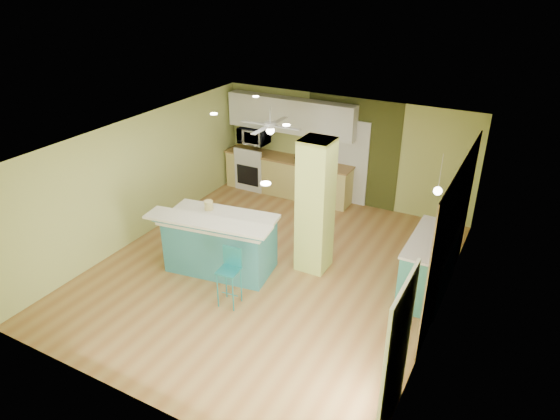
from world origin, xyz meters
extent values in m
cube|color=#A06938|center=(0.00, 0.00, -0.01)|extent=(6.00, 7.00, 0.01)
cube|color=white|center=(0.00, 0.00, 2.50)|extent=(6.00, 7.00, 0.01)
cube|color=#BFC96B|center=(0.00, 3.50, 1.25)|extent=(6.00, 0.01, 2.50)
cube|color=#BFC96B|center=(0.00, -3.50, 1.25)|extent=(6.00, 0.01, 2.50)
cube|color=#BFC96B|center=(-3.00, 0.00, 1.25)|extent=(0.01, 7.00, 2.50)
cube|color=#BFC96B|center=(3.00, 0.00, 1.25)|extent=(0.01, 7.00, 2.50)
cube|color=#8D6D50|center=(2.99, 0.60, 1.25)|extent=(0.02, 3.40, 2.50)
cube|color=#41461C|center=(0.20, 3.49, 1.25)|extent=(2.20, 0.02, 2.50)
cube|color=white|center=(0.20, 3.46, 1.00)|extent=(0.82, 0.05, 2.00)
cube|color=white|center=(2.97, -2.30, 1.05)|extent=(0.04, 1.08, 2.10)
cube|color=#C3D663|center=(0.65, 0.50, 1.25)|extent=(0.55, 0.55, 2.50)
cube|color=#DBCA73|center=(-1.30, 3.20, 0.45)|extent=(3.20, 0.60, 0.90)
cube|color=olive|center=(-1.30, 3.20, 0.92)|extent=(3.25, 0.63, 0.04)
cube|color=white|center=(-2.25, 3.20, 0.45)|extent=(0.76, 0.64, 0.90)
cube|color=black|center=(-2.25, 2.87, 0.42)|extent=(0.59, 0.02, 0.50)
cube|color=white|center=(-2.25, 2.90, 0.99)|extent=(0.76, 0.06, 0.18)
cube|color=white|center=(-1.30, 3.32, 1.95)|extent=(3.20, 0.34, 0.80)
imported|color=white|center=(-2.25, 3.20, 1.35)|extent=(0.70, 0.48, 0.39)
cylinder|color=white|center=(-1.10, 2.00, 2.30)|extent=(0.03, 0.03, 0.40)
cylinder|color=white|center=(-1.10, 2.00, 2.10)|extent=(0.24, 0.24, 0.10)
sphere|color=white|center=(-1.10, 2.00, 1.98)|extent=(0.18, 0.18, 0.18)
cylinder|color=silver|center=(2.65, 0.75, 2.19)|extent=(0.01, 0.01, 0.62)
sphere|color=white|center=(2.65, 0.75, 1.88)|extent=(0.14, 0.14, 0.14)
cube|color=brown|center=(2.96, 0.80, 1.55)|extent=(0.03, 0.90, 0.70)
cube|color=teal|center=(-0.83, -0.36, 0.50)|extent=(1.99, 1.20, 0.99)
cube|color=#ECE8CC|center=(-0.83, -0.36, 1.02)|extent=(2.11, 1.32, 0.06)
cube|color=teal|center=(-0.77, -0.80, 1.12)|extent=(2.11, 0.46, 0.14)
cube|color=#ECE8CC|center=(-0.77, -0.80, 1.18)|extent=(2.30, 0.79, 0.04)
cylinder|color=teal|center=(-0.22, -1.37, 0.32)|extent=(0.02, 0.02, 0.64)
cylinder|color=teal|center=(0.07, -1.34, 0.32)|extent=(0.02, 0.02, 0.64)
cylinder|color=teal|center=(-0.24, -1.08, 0.32)|extent=(0.02, 0.02, 0.64)
cylinder|color=teal|center=(0.04, -1.06, 0.32)|extent=(0.02, 0.02, 0.64)
cube|color=teal|center=(-0.09, -1.21, 0.65)|extent=(0.37, 0.37, 0.03)
cube|color=teal|center=(-0.10, -1.06, 0.85)|extent=(0.34, 0.06, 0.36)
cube|color=teal|center=(2.70, 0.69, 0.50)|extent=(0.65, 1.57, 1.01)
cube|color=silver|center=(2.70, 0.69, 1.03)|extent=(0.69, 1.63, 0.04)
imported|color=#382117|center=(-0.91, 3.17, 0.98)|extent=(0.43, 0.43, 0.08)
cylinder|color=yellow|center=(-1.20, -0.15, 1.13)|extent=(0.16, 0.16, 0.17)
camera|label=1|loc=(3.87, -6.79, 5.12)|focal=32.00mm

